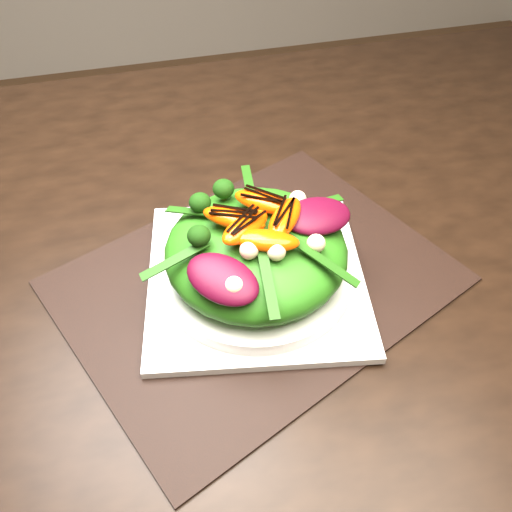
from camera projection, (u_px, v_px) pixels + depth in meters
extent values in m
cube|color=brown|center=(234.00, 453.00, 1.29)|extent=(4.00, 4.00, 0.01)
cube|color=black|center=(219.00, 230.00, 0.76)|extent=(1.60, 0.90, 0.75)
cube|color=black|center=(256.00, 281.00, 0.66)|extent=(0.54, 0.49, 0.00)
cube|color=silver|center=(256.00, 277.00, 0.66)|extent=(0.30, 0.30, 0.01)
cylinder|color=white|center=(256.00, 270.00, 0.65)|extent=(0.28, 0.28, 0.02)
ellipsoid|color=#2C6C14|center=(256.00, 251.00, 0.63)|extent=(0.22, 0.22, 0.07)
ellipsoid|color=#3E0617|center=(317.00, 216.00, 0.61)|extent=(0.09, 0.06, 0.02)
ellipsoid|color=#FF4004|center=(231.00, 210.00, 0.61)|extent=(0.07, 0.03, 0.02)
sphere|color=black|center=(203.00, 203.00, 0.61)|extent=(0.04, 0.04, 0.04)
sphere|color=beige|center=(282.00, 254.00, 0.56)|extent=(0.03, 0.03, 0.02)
cube|color=black|center=(231.00, 204.00, 0.60)|extent=(0.05, 0.01, 0.00)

